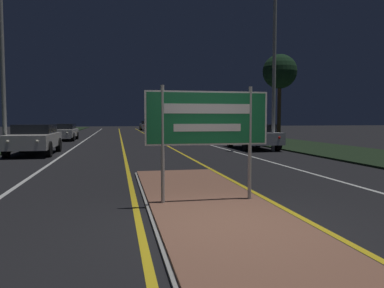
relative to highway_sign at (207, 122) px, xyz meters
The scene contains 19 objects.
ground_plane 2.29m from the highway_sign, 90.00° to the right, with size 160.00×160.00×0.00m, color black.
median_island 1.60m from the highway_sign, 90.00° to the left, with size 2.37×8.97×0.10m.
verge_right 20.77m from the highway_sign, 62.69° to the left, with size 5.00×100.00×0.08m.
centre_line_yellow_left 23.50m from the highway_sign, 93.37° to the left, with size 0.12×70.00×0.01m.
centre_line_yellow_right 23.50m from the highway_sign, 86.63° to the left, with size 0.12×70.00×0.01m.
lane_line_white_left 23.83m from the highway_sign, 100.18° to the left, with size 0.12×70.00×0.01m.
lane_line_white_right 23.83m from the highway_sign, 79.82° to the left, with size 0.12×70.00×0.01m.
edge_line_white_left 24.54m from the highway_sign, 107.10° to the left, with size 0.10×70.00×0.01m.
edge_line_white_right 24.54m from the highway_sign, 72.90° to the left, with size 0.10×70.00×0.01m.
highway_sign is the anchor object (origin of this frame).
streetlight_right_near 13.59m from the highway_sign, 60.84° to the left, with size 0.52×0.52×9.40m.
car_receding_0 14.17m from the highway_sign, 65.84° to the left, with size 1.98×4.63×1.39m.
car_receding_1 26.11m from the highway_sign, 77.80° to the left, with size 1.92×4.78×1.52m.
car_receding_2 37.97m from the highway_sign, 86.04° to the left, with size 1.92×4.05×1.42m.
car_receding_3 49.31m from the highway_sign, 86.96° to the left, with size 1.86×4.52×1.37m.
car_approaching_0 13.13m from the highway_sign, 115.08° to the left, with size 1.98×4.62×1.43m.
car_approaching_1 24.53m from the highway_sign, 103.79° to the left, with size 1.98×4.71×1.30m.
warning_sign 21.60m from the highway_sign, 67.25° to the left, with size 0.60×0.06×2.47m.
roadside_palm_right 18.78m from the highway_sign, 61.40° to the left, with size 2.25×2.25×5.85m.
Camera 1 is at (-1.71, -5.39, 1.70)m, focal length 35.00 mm.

